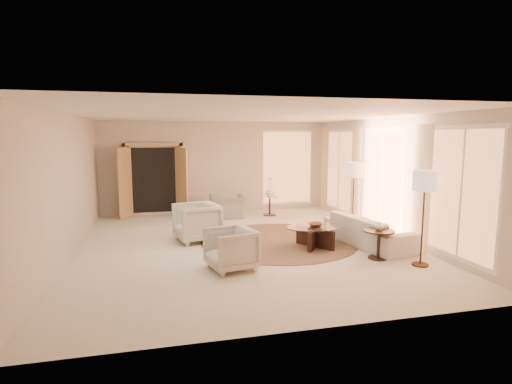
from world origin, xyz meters
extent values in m
cube|color=beige|center=(0.00, 0.00, -0.01)|extent=(7.00, 8.00, 0.02)
cube|color=white|center=(0.00, 0.00, 2.80)|extent=(7.00, 8.00, 0.02)
cube|color=beige|center=(0.00, 4.00, 1.40)|extent=(7.00, 0.04, 2.80)
cube|color=beige|center=(0.00, -4.00, 1.40)|extent=(7.00, 0.04, 2.80)
cube|color=beige|center=(-3.50, 0.00, 1.40)|extent=(0.04, 8.00, 2.80)
cube|color=beige|center=(3.50, 0.00, 1.40)|extent=(0.04, 8.00, 2.80)
cube|color=tan|center=(-1.90, 3.89, 1.08)|extent=(1.80, 0.12, 2.16)
cube|color=tan|center=(-2.70, 3.62, 1.03)|extent=(0.35, 0.66, 2.00)
cube|color=tan|center=(-1.10, 3.62, 1.03)|extent=(0.35, 0.66, 2.00)
cylinder|color=#3E281A|center=(0.86, 0.10, 0.01)|extent=(4.63, 4.63, 0.01)
imported|color=beige|center=(2.66, -0.65, 0.32)|extent=(1.21, 2.33, 0.65)
imported|color=beige|center=(-0.94, 0.57, 0.47)|extent=(1.04, 1.08, 0.94)
imported|color=beige|center=(-0.53, -1.53, 0.40)|extent=(0.90, 0.93, 0.81)
imported|color=gray|center=(0.16, 3.00, 0.43)|extent=(1.03, 0.70, 0.86)
cube|color=black|center=(1.46, -0.57, 0.21)|extent=(0.60, 0.82, 0.42)
cube|color=black|center=(1.46, -0.57, 0.21)|extent=(0.61, 0.81, 0.42)
cylinder|color=white|center=(1.46, -0.57, 0.45)|extent=(1.26, 1.26, 0.02)
cylinder|color=black|center=(2.36, -1.60, 0.01)|extent=(0.38, 0.38, 0.03)
cylinder|color=black|center=(2.36, -1.60, 0.28)|extent=(0.06, 0.06, 0.53)
cylinder|color=black|center=(2.36, -1.60, 0.55)|extent=(0.60, 0.60, 0.03)
cylinder|color=#2E2119|center=(1.45, 3.03, 0.01)|extent=(0.38, 0.38, 0.03)
cylinder|color=#2E2119|center=(1.45, 3.03, 0.28)|extent=(0.06, 0.06, 0.54)
cylinder|color=white|center=(1.45, 3.03, 0.56)|extent=(0.50, 0.50, 0.03)
cylinder|color=#2E2119|center=(2.90, 0.54, 0.02)|extent=(0.29, 0.29, 0.03)
cylinder|color=#2E2119|center=(2.90, 0.54, 0.73)|extent=(0.03, 0.03, 1.47)
cylinder|color=#CAAB8D|center=(2.90, 0.54, 1.55)|extent=(0.42, 0.42, 0.36)
cylinder|color=#2E2119|center=(2.90, -2.15, 0.02)|extent=(0.30, 0.30, 0.03)
cylinder|color=#2E2119|center=(2.90, -2.15, 0.74)|extent=(0.03, 0.03, 1.49)
cylinder|color=#CAAB8D|center=(2.90, -2.15, 1.57)|extent=(0.43, 0.43, 0.36)
imported|color=brown|center=(1.46, -0.57, 0.49)|extent=(0.35, 0.35, 0.08)
imported|color=white|center=(2.36, -1.60, 0.65)|extent=(0.18, 0.18, 0.17)
imported|color=white|center=(1.45, 3.03, 0.71)|extent=(0.26, 0.26, 0.27)
camera|label=1|loc=(-1.70, -8.34, 2.36)|focal=28.00mm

